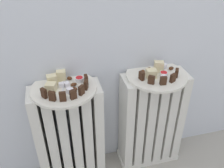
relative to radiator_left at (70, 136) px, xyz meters
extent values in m
cube|color=silver|center=(-0.14, 0.00, 0.02)|extent=(0.04, 0.14, 0.53)
cube|color=silver|center=(-0.08, 0.00, 0.02)|extent=(0.04, 0.14, 0.53)
cube|color=silver|center=(-0.03, 0.00, 0.02)|extent=(0.04, 0.14, 0.53)
cube|color=silver|center=(0.03, 0.00, 0.02)|extent=(0.04, 0.14, 0.53)
cube|color=silver|center=(0.08, 0.00, 0.02)|extent=(0.04, 0.14, 0.53)
cube|color=silver|center=(0.14, 0.00, 0.02)|extent=(0.04, 0.14, 0.53)
cube|color=silver|center=(0.43, 0.00, -0.26)|extent=(0.34, 0.14, 0.03)
cube|color=silver|center=(0.29, 0.00, 0.02)|extent=(0.04, 0.14, 0.53)
cube|color=silver|center=(0.35, 0.00, 0.02)|extent=(0.04, 0.14, 0.53)
cube|color=silver|center=(0.40, 0.00, 0.02)|extent=(0.04, 0.14, 0.53)
cube|color=silver|center=(0.46, 0.00, 0.02)|extent=(0.04, 0.14, 0.53)
cube|color=silver|center=(0.52, 0.00, 0.02)|extent=(0.04, 0.14, 0.53)
cube|color=silver|center=(0.57, 0.00, 0.02)|extent=(0.04, 0.14, 0.53)
cylinder|color=silver|center=(0.00, 0.00, 0.29)|extent=(0.29, 0.29, 0.01)
cylinder|color=silver|center=(0.43, 0.00, 0.29)|extent=(0.29, 0.29, 0.01)
cube|color=#382114|center=(-0.08, -0.06, 0.32)|extent=(0.03, 0.03, 0.04)
cube|color=#382114|center=(-0.05, -0.09, 0.32)|extent=(0.03, 0.03, 0.04)
cube|color=#382114|center=(-0.01, -0.10, 0.32)|extent=(0.03, 0.02, 0.04)
cube|color=#382114|center=(0.03, -0.09, 0.32)|extent=(0.03, 0.02, 0.04)
cube|color=#382114|center=(0.07, -0.07, 0.32)|extent=(0.03, 0.03, 0.04)
cube|color=#382114|center=(0.09, -0.04, 0.32)|extent=(0.02, 0.03, 0.04)
cube|color=#382114|center=(0.10, 0.00, 0.32)|extent=(0.01, 0.03, 0.04)
cube|color=beige|center=(0.00, 0.06, 0.32)|extent=(0.04, 0.04, 0.05)
cube|color=beige|center=(-0.05, -0.02, 0.31)|extent=(0.05, 0.05, 0.04)
cube|color=beige|center=(-0.05, 0.03, 0.32)|extent=(0.05, 0.04, 0.05)
cube|color=white|center=(-0.01, 0.00, 0.31)|extent=(0.02, 0.02, 0.02)
cube|color=white|center=(0.02, 0.00, 0.31)|extent=(0.03, 0.03, 0.02)
cube|color=white|center=(0.02, -0.05, 0.31)|extent=(0.03, 0.03, 0.02)
ellipsoid|color=#4C2814|center=(0.04, 0.00, 0.30)|extent=(0.03, 0.02, 0.02)
ellipsoid|color=#4C2814|center=(0.03, 0.05, 0.30)|extent=(0.03, 0.03, 0.02)
ellipsoid|color=#4C2814|center=(0.04, -0.04, 0.30)|extent=(0.03, 0.03, 0.01)
cylinder|color=white|center=(0.07, 0.03, 0.31)|extent=(0.04, 0.04, 0.02)
cylinder|color=red|center=(0.07, 0.03, 0.31)|extent=(0.03, 0.03, 0.01)
cube|color=#382114|center=(0.35, -0.03, 0.32)|extent=(0.02, 0.03, 0.04)
cube|color=#382114|center=(0.38, -0.07, 0.32)|extent=(0.03, 0.03, 0.04)
cube|color=#382114|center=(0.42, -0.09, 0.32)|extent=(0.03, 0.02, 0.04)
cube|color=#382114|center=(0.47, -0.08, 0.32)|extent=(0.03, 0.03, 0.04)
cube|color=#382114|center=(0.51, -0.04, 0.32)|extent=(0.03, 0.03, 0.04)
cube|color=beige|center=(0.45, 0.02, 0.32)|extent=(0.05, 0.04, 0.05)
cube|color=beige|center=(0.40, -0.02, 0.32)|extent=(0.05, 0.04, 0.04)
cube|color=white|center=(0.44, -0.05, 0.31)|extent=(0.03, 0.03, 0.02)
cube|color=white|center=(0.46, 0.06, 0.31)|extent=(0.02, 0.02, 0.02)
cube|color=white|center=(0.49, 0.04, 0.31)|extent=(0.03, 0.03, 0.02)
ellipsoid|color=#4C2814|center=(0.41, 0.04, 0.31)|extent=(0.03, 0.02, 0.02)
ellipsoid|color=#4C2814|center=(0.37, 0.02, 0.31)|extent=(0.02, 0.02, 0.02)
ellipsoid|color=#4C2814|center=(0.52, 0.02, 0.31)|extent=(0.03, 0.02, 0.02)
cylinder|color=white|center=(0.46, -0.02, 0.31)|extent=(0.04, 0.04, 0.02)
cylinder|color=red|center=(0.46, -0.02, 0.31)|extent=(0.03, 0.03, 0.01)
cube|color=silver|center=(0.00, -0.01, 0.30)|extent=(0.02, 0.07, 0.00)
cube|color=silver|center=(0.01, 0.04, 0.30)|extent=(0.02, 0.03, 0.00)
camera|label=1|loc=(-0.02, -0.90, 0.89)|focal=39.18mm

